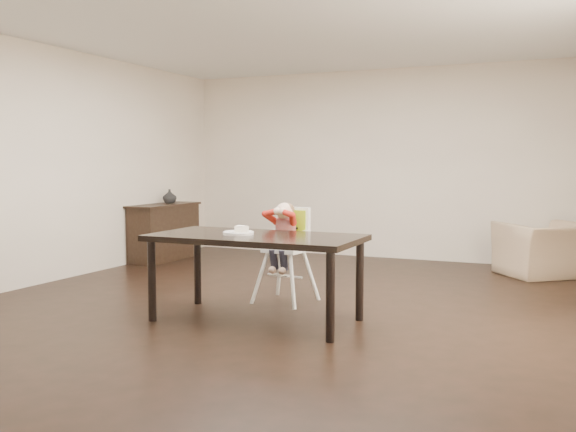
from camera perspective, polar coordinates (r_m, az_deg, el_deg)
name	(u,v)px	position (r m, az deg, el deg)	size (l,w,h in m)	color
ground	(285,307)	(6.16, -0.28, -8.07)	(7.00, 7.00, 0.00)	black
room_walls	(285,110)	(6.03, -0.29, 9.39)	(6.02, 7.02, 2.71)	beige
dining_table	(256,244)	(5.53, -2.88, -2.50)	(1.80, 0.90, 0.75)	black
high_chair	(287,232)	(6.29, -0.12, -1.42)	(0.46, 0.46, 0.98)	white
plate	(239,231)	(5.55, -4.36, -1.38)	(0.33, 0.33, 0.08)	white
armchair	(546,241)	(8.34, 21.95, -2.05)	(0.99, 0.64, 0.86)	tan
sideboard	(164,232)	(9.22, -10.93, -1.38)	(0.44, 1.26, 0.79)	black
vase	(170,197)	(9.30, -10.48, 1.70)	(0.19, 0.20, 0.19)	#99999E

